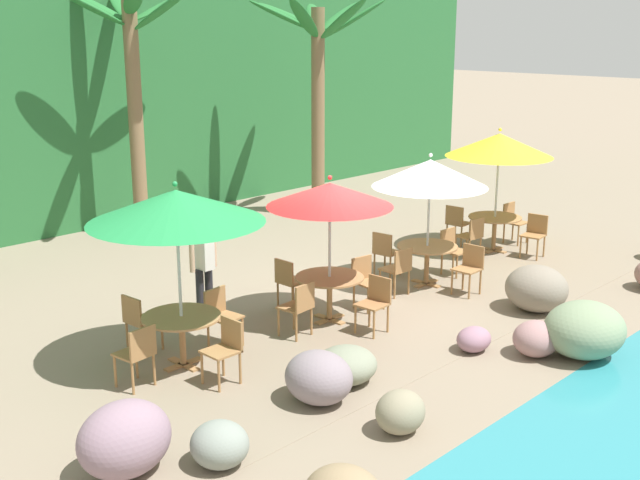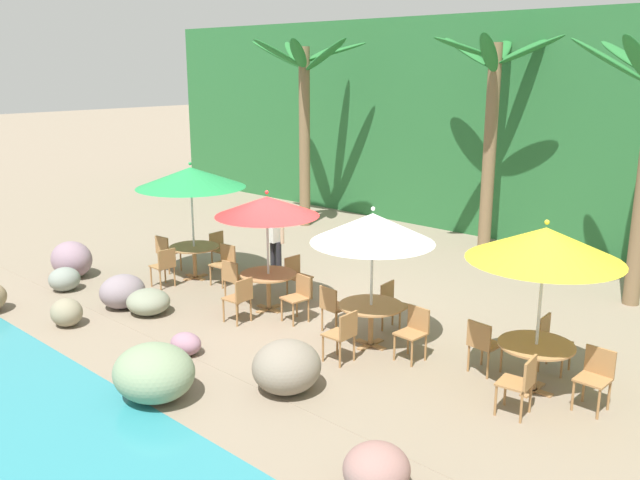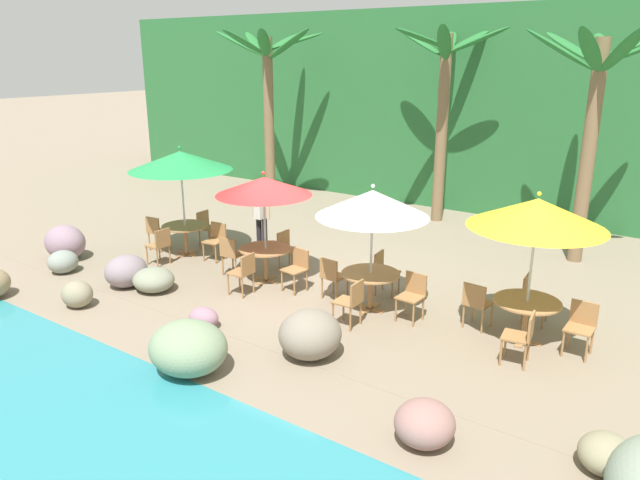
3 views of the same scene
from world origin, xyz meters
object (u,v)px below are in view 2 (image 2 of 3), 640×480
object	(u,v)px
chair_yellow_left	(483,343)
chair_green_left	(166,251)
chair_white_inland	(392,303)
chair_white_left	(333,306)
dining_table_green	(194,252)
waiter_in_white	(275,236)
dining_table_yellow	(536,352)
chair_yellow_seaward	(596,374)
chair_yellow_right	(521,382)
palm_tree_nearest	(305,96)
chair_green_inland	(220,248)
chair_red_left	(234,278)
umbrella_green	(191,177)
umbrella_white	(373,228)
chair_red_right	(240,297)
dining_table_red	(268,280)
chair_green_right	(164,265)
chair_red_seaward	(299,295)
dining_table_white	(371,312)
palm_tree_second	(493,106)
umbrella_yellow	(545,244)
chair_red_inland	(296,274)
chair_white_right	(343,333)
chair_green_seaward	(225,261)
chair_white_seaward	(414,329)
chair_yellow_inland	(550,339)
umbrella_red	(267,206)

from	to	relation	value
chair_yellow_left	chair_green_left	bearing A→B (deg)	-178.37
chair_white_inland	chair_white_left	world-z (taller)	same
chair_yellow_left	dining_table_green	bearing A→B (deg)	-179.60
waiter_in_white	dining_table_yellow	bearing A→B (deg)	-9.80
chair_yellow_seaward	chair_yellow_right	bearing A→B (deg)	-125.64
palm_tree_nearest	chair_white_left	bearing A→B (deg)	-42.53
chair_green_inland	chair_red_left	xyz separation A→B (m)	(2.02, -1.26, 0.00)
chair_white_left	waiter_in_white	size ratio (longest dim) A/B	0.51
umbrella_green	chair_yellow_left	distance (m)	7.44
umbrella_white	dining_table_yellow	bearing A→B (deg)	6.86
chair_red_right	dining_table_red	bearing A→B (deg)	99.45
dining_table_red	chair_green_right	bearing A→B (deg)	-167.21
chair_red_seaward	dining_table_green	bearing A→B (deg)	175.54
chair_white_inland	chair_green_inland	bearing A→B (deg)	176.97
chair_white_left	dining_table_white	bearing A→B (deg)	1.38
dining_table_green	chair_yellow_seaward	xyz separation A→B (m)	(8.93, 0.14, -0.10)
chair_white_inland	palm_tree_nearest	size ratio (longest dim) A/B	0.16
chair_green_right	palm_tree_second	distance (m)	8.69
dining_table_red	umbrella_white	distance (m)	2.95
dining_table_green	umbrella_white	distance (m)	5.48
umbrella_green	chair_yellow_seaward	world-z (taller)	umbrella_green
umbrella_yellow	chair_yellow_right	xyz separation A→B (m)	(0.20, -0.83, -1.73)
chair_white_left	chair_yellow_left	size ratio (longest dim) A/B	1.00
chair_red_inland	chair_yellow_left	size ratio (longest dim) A/B	1.00
chair_green_left	dining_table_red	distance (m)	3.55
chair_white_right	waiter_in_white	distance (m)	4.69
chair_red_left	chair_red_seaward	bearing A→B (deg)	4.76
chair_green_seaward	chair_white_left	bearing A→B (deg)	-7.58
chair_white_seaward	dining_table_yellow	bearing A→B (deg)	8.37
chair_red_inland	chair_white_inland	size ratio (longest dim) A/B	1.00
chair_green_seaward	palm_tree_nearest	xyz separation A→B (m)	(-2.67, 5.26, 3.29)
chair_white_seaward	chair_yellow_inland	distance (m)	2.11
dining_table_white	chair_yellow_left	distance (m)	1.97
chair_red_seaward	chair_yellow_inland	bearing A→B (deg)	15.21
chair_red_inland	palm_tree_nearest	distance (m)	7.36
umbrella_green	chair_green_seaward	world-z (taller)	umbrella_green
chair_green_right	chair_green_seaward	bearing A→B (deg)	54.00
chair_white_inland	umbrella_green	bearing A→B (deg)	-173.69
umbrella_white	dining_table_red	bearing A→B (deg)	179.61
chair_green_seaward	chair_white_seaward	world-z (taller)	same
chair_white_right	chair_yellow_inland	size ratio (longest dim) A/B	1.00
dining_table_white	palm_tree_second	bearing A→B (deg)	103.92
dining_table_green	chair_yellow_right	world-z (taller)	chair_yellow_right
umbrella_red	chair_green_inland	bearing A→B (deg)	159.04
chair_green_right	chair_white_inland	world-z (taller)	same
chair_white_right	waiter_in_white	bearing A→B (deg)	149.86
chair_yellow_left	dining_table_red	bearing A→B (deg)	-176.15
dining_table_yellow	chair_yellow_right	bearing A→B (deg)	-76.50
chair_red_inland	chair_yellow_inland	xyz separation A→B (m)	(5.30, 0.31, 0.00)
chair_white_right	palm_tree_nearest	bearing A→B (deg)	137.72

